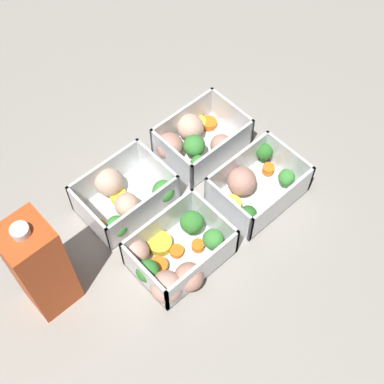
# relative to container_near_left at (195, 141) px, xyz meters

# --- Properties ---
(ground_plane) EXTENTS (4.00, 4.00, 0.00)m
(ground_plane) POSITION_rel_container_near_left_xyz_m (0.08, 0.08, -0.03)
(ground_plane) COLOR gray
(container_near_left) EXTENTS (0.16, 0.12, 0.07)m
(container_near_left) POSITION_rel_container_near_left_xyz_m (0.00, 0.00, 0.00)
(container_near_left) COLOR white
(container_near_left) RESTS_ON ground_plane
(container_near_right) EXTENTS (0.15, 0.12, 0.07)m
(container_near_right) POSITION_rel_container_near_left_xyz_m (0.17, 0.01, -0.00)
(container_near_right) COLOR white
(container_near_right) RESTS_ON ground_plane
(container_far_left) EXTENTS (0.15, 0.11, 0.07)m
(container_far_left) POSITION_rel_container_near_left_xyz_m (-0.01, 0.14, -0.00)
(container_far_left) COLOR white
(container_far_left) RESTS_ON ground_plane
(container_far_right) EXTENTS (0.17, 0.14, 0.07)m
(container_far_right) POSITION_rel_container_near_left_xyz_m (0.18, 0.15, -0.00)
(container_far_right) COLOR white
(container_far_right) RESTS_ON ground_plane
(juice_carton) EXTENTS (0.07, 0.07, 0.20)m
(juice_carton) POSITION_rel_container_near_left_xyz_m (0.35, 0.06, 0.07)
(juice_carton) COLOR #D14C1E
(juice_carton) RESTS_ON ground_plane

